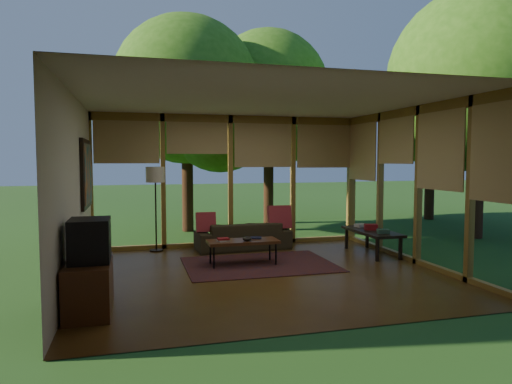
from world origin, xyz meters
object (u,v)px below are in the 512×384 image
object	(u,v)px
television	(90,240)
side_console	(372,233)
floor_lamp	(155,179)
sofa	(243,236)
coffee_table	(243,242)
media_cabinet	(89,287)

from	to	relation	value
television	side_console	bearing A→B (deg)	23.70
floor_lamp	sofa	bearing A→B (deg)	-8.45
television	coffee_table	distance (m)	2.99
media_cabinet	coffee_table	bearing A→B (deg)	39.35
sofa	coffee_table	xyz separation A→B (m)	(-0.32, -1.33, 0.12)
floor_lamp	coffee_table	size ratio (longest dim) A/B	1.38
television	floor_lamp	size ratio (longest dim) A/B	0.33
sofa	media_cabinet	bearing A→B (deg)	47.42
floor_lamp	side_console	size ratio (longest dim) A/B	1.18
media_cabinet	coffee_table	size ratio (longest dim) A/B	0.83
sofa	media_cabinet	size ratio (longest dim) A/B	1.86
media_cabinet	television	xyz separation A→B (m)	(0.02, 0.00, 0.55)
sofa	television	world-z (taller)	television
media_cabinet	television	world-z (taller)	television
media_cabinet	floor_lamp	xyz separation A→B (m)	(0.93, 3.47, 1.11)
media_cabinet	side_console	size ratio (longest dim) A/B	0.71
floor_lamp	television	bearing A→B (deg)	-104.71
television	coffee_table	world-z (taller)	television
sofa	floor_lamp	distance (m)	2.05
television	media_cabinet	bearing A→B (deg)	180.00
television	side_console	world-z (taller)	television
media_cabinet	floor_lamp	world-z (taller)	floor_lamp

